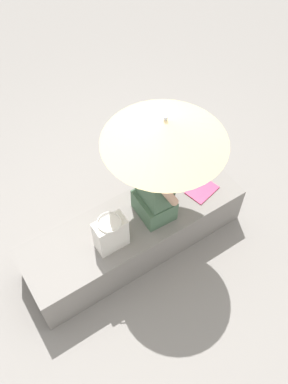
# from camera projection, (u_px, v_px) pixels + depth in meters

# --- Properties ---
(ground_plane) EXTENTS (14.00, 14.00, 0.00)m
(ground_plane) POSITION_uv_depth(u_px,v_px,m) (135.00, 245.00, 3.93)
(ground_plane) COLOR gray
(stone_bench) EXTENTS (2.09, 0.63, 0.44)m
(stone_bench) POSITION_uv_depth(u_px,v_px,m) (134.00, 233.00, 3.76)
(stone_bench) COLOR gray
(stone_bench) RESTS_ON ground
(person_seated) EXTENTS (0.29, 0.48, 0.90)m
(person_seated) POSITION_uv_depth(u_px,v_px,m) (155.00, 185.00, 3.33)
(person_seated) COLOR #47664C
(person_seated) RESTS_ON stone_bench
(parasol) EXTENTS (0.97, 0.97, 1.10)m
(parasol) POSITION_uv_depth(u_px,v_px,m) (165.00, 131.00, 2.90)
(parasol) COLOR #B7B7BC
(parasol) RESTS_ON stone_bench
(handbag_black) EXTENTS (0.27, 0.20, 0.35)m
(handbag_black) POSITION_uv_depth(u_px,v_px,m) (111.00, 234.00, 3.29)
(handbag_black) COLOR silver
(handbag_black) RESTS_ON stone_bench
(magazine) EXTENTS (0.32, 0.26, 0.01)m
(magazine) POSITION_uv_depth(u_px,v_px,m) (202.00, 190.00, 3.78)
(magazine) COLOR #D83866
(magazine) RESTS_ON stone_bench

